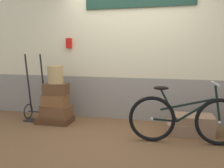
% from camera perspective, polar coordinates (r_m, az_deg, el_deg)
% --- Properties ---
extents(ground, '(9.67, 5.20, 0.06)m').
position_cam_1_polar(ground, '(4.22, 1.89, -11.38)').
color(ground, brown).
extents(station_building, '(7.67, 0.74, 2.84)m').
position_cam_1_polar(station_building, '(4.81, 4.41, 8.61)').
color(station_building, gray).
rests_on(station_building, ground).
extents(suitcase_0, '(0.65, 0.43, 0.11)m').
position_cam_1_polar(suitcase_0, '(4.80, -13.14, -8.12)').
color(suitcase_0, '#4C2D19').
rests_on(suitcase_0, ground).
extents(suitcase_1, '(0.56, 0.40, 0.21)m').
position_cam_1_polar(suitcase_1, '(4.80, -12.79, -6.10)').
color(suitcase_1, brown).
rests_on(suitcase_1, suitcase_0).
extents(suitcase_2, '(0.47, 0.34, 0.21)m').
position_cam_1_polar(suitcase_2, '(4.73, -13.04, -3.71)').
color(suitcase_2, brown).
rests_on(suitcase_2, suitcase_1).
extents(suitcase_3, '(0.46, 0.34, 0.22)m').
position_cam_1_polar(suitcase_3, '(4.69, -12.88, -1.16)').
color(suitcase_3, brown).
rests_on(suitcase_3, suitcase_2).
extents(suitcase_4, '(0.77, 0.52, 0.18)m').
position_cam_1_polar(suitcase_4, '(4.28, 17.52, -9.78)').
color(suitcase_4, '#937051').
rests_on(suitcase_4, ground).
extents(suitcase_5, '(0.68, 0.45, 0.13)m').
position_cam_1_polar(suitcase_5, '(4.25, 18.26, -7.76)').
color(suitcase_5, '#937051').
rests_on(suitcase_5, suitcase_4).
extents(wicker_basket, '(0.28, 0.28, 0.33)m').
position_cam_1_polar(wicker_basket, '(4.65, -13.03, 2.13)').
color(wicker_basket, tan).
rests_on(wicker_basket, suitcase_3).
extents(luggage_trolley, '(0.41, 0.37, 1.29)m').
position_cam_1_polar(luggage_trolley, '(5.06, -17.26, -4.65)').
color(luggage_trolley, black).
rests_on(luggage_trolley, ground).
extents(bicycle, '(1.64, 0.46, 0.91)m').
position_cam_1_polar(bicycle, '(3.75, 16.57, -7.84)').
color(bicycle, black).
rests_on(bicycle, ground).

